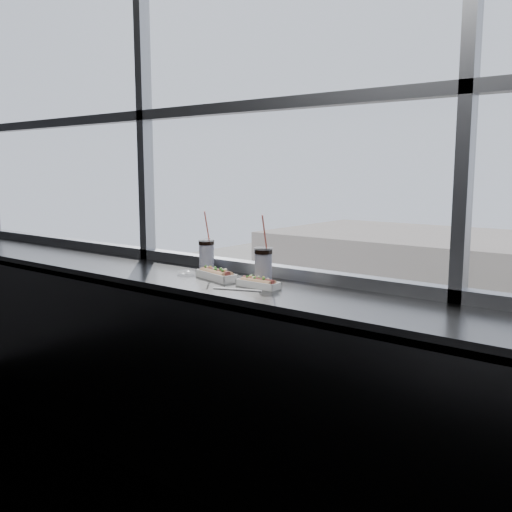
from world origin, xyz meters
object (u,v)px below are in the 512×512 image
Objects in this scene: soda_cup_right at (263,264)px; loose_straw at (237,289)px; car_near_a at (260,440)px; tree_left at (443,344)px; wrapper at (186,273)px; pedestrian_a at (509,394)px; hotdog_tray_right at (258,283)px; car_far_a at (369,391)px; soda_cup_left at (207,254)px; hotdog_tray_left at (216,274)px; car_near_b at (366,474)px.

soda_cup_right reaches higher than loose_straw.
tree_left is at bearing -13.10° from car_near_a.
pedestrian_a is (-5.03, 28.47, -11.10)m from wrapper.
hotdog_tray_right is at bearing 11.00° from pedestrian_a.
wrapper is at bearing -154.92° from car_far_a.
soda_cup_left is at bearing 168.47° from soda_cup_right.
hotdog_tray_left is 0.05× the size of car_near_a.
loose_straw reaches higher than pedestrian_a.
car_far_a is at bearing 93.89° from loose_straw.
hotdog_tray_right reaches higher than tree_left.
wrapper reaches higher than car_near_b.
car_near_a is (-12.63, 16.29, -11.11)m from hotdog_tray_right.
soda_cup_right is (0.27, 0.06, 0.07)m from hotdog_tray_left.
car_near_b is at bearing 115.26° from hotdog_tray_right.
soda_cup_left reaches higher than hotdog_tray_right.
loose_straw reaches higher than car_near_a.
tree_left is (-9.07, 28.41, -9.01)m from loose_straw.
car_near_a is (-5.12, 0.00, -0.19)m from car_near_b.
hotdog_tray_left is 0.05× the size of car_far_a.
hotdog_tray_right is at bearing 9.39° from hotdog_tray_left.
hotdog_tray_right reaches higher than pedestrian_a.
hotdog_tray_right reaches higher than car_far_a.
soda_cup_left is 0.97× the size of soda_cup_right.
wrapper reaches higher than car_near_a.
soda_cup_right is 0.22m from loose_straw.
loose_straw is 0.04× the size of car_far_a.
soda_cup_right is at bearing 7.98° from wrapper.
car_far_a is 0.97× the size of car_near_a.
soda_cup_right is at bearing -138.86° from car_near_a.
tree_left is (-8.59, 28.11, -9.10)m from soda_cup_left.
soda_cup_left is at bearing 90.29° from wrapper.
loose_straw is (-0.04, -0.12, -0.02)m from hotdog_tray_right.
car_near_a is at bearing 95.94° from car_near_b.
loose_straw is 21.07m from car_near_b.
hotdog_tray_left is at bearing -154.50° from car_far_a.
tree_left is (2.42, 4.00, 2.11)m from car_far_a.
soda_cup_right is at bearing -149.30° from car_near_b.
hotdog_tray_right is at bearing -149.31° from car_near_b.
hotdog_tray_left is 0.30m from hotdog_tray_right.
hotdog_tray_right is 0.94× the size of loose_straw.
soda_cup_right is at bearing 67.83° from loose_straw.
soda_cup_right is 29.05m from car_far_a.
hotdog_tray_left is 0.28m from soda_cup_right.
tree_left is at bearing 107.83° from soda_cup_right.
car_near_a is 14.11m from pedestrian_a.
hotdog_tray_right is at bearing -1.87° from wrapper.
tree_left is (-1.60, 12.00, 1.89)m from car_near_b.
car_near_b is (-7.21, 16.26, -10.92)m from hotdog_tray_left.
loose_straw is 0.49m from wrapper.
wrapper is 0.06× the size of pedestrian_a.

